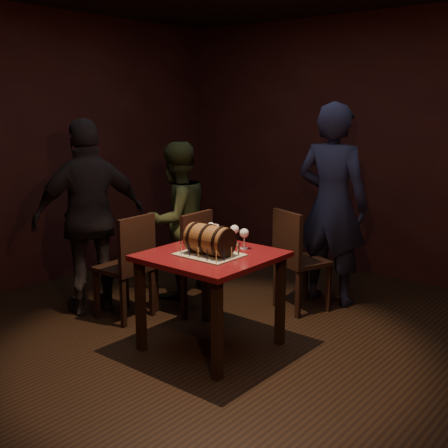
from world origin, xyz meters
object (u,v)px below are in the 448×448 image
object	(u,v)px
chair_left_front	(130,262)
chair_left_rear	(188,256)
pub_table	(211,267)
barrel_cake	(209,240)
wine_glass_right	(244,234)
wine_glass_mid	(235,230)
person_back	(332,205)
wine_glass_left	(211,228)
chair_back	(296,255)
person_left_rear	(177,220)
pint_of_ale	(210,237)
person_left_front	(90,217)

from	to	relation	value
chair_left_front	chair_left_rear	bearing A→B (deg)	58.45
pub_table	barrel_cake	bearing A→B (deg)	-59.36
barrel_cake	wine_glass_right	xyz separation A→B (m)	(0.08, 0.32, -0.00)
wine_glass_mid	person_back	size ratio (longest dim) A/B	0.09
wine_glass_right	chair_left_front	distance (m)	1.12
wine_glass_right	chair_left_front	xyz separation A→B (m)	(-1.03, -0.28, -0.35)
wine_glass_left	person_back	xyz separation A→B (m)	(0.43, 1.22, 0.07)
wine_glass_right	chair_back	bearing A→B (deg)	92.51
person_left_rear	person_back	bearing A→B (deg)	127.18
pint_of_ale	chair_left_front	bearing A→B (deg)	-166.95
pint_of_ale	chair_back	size ratio (longest dim) A/B	0.16
pub_table	wine_glass_mid	world-z (taller)	wine_glass_mid
wine_glass_mid	pint_of_ale	size ratio (longest dim) A/B	1.07
barrel_cake	chair_left_front	xyz separation A→B (m)	(-0.95, 0.04, -0.35)
chair_left_rear	chair_left_front	size ratio (longest dim) A/B	1.00
pub_table	chair_left_front	size ratio (longest dim) A/B	0.97
pub_table	wine_glass_mid	xyz separation A→B (m)	(-0.03, 0.32, 0.23)
wine_glass_left	chair_left_rear	world-z (taller)	chair_left_rear
wine_glass_left	chair_back	world-z (taller)	chair_back
wine_glass_right	pint_of_ale	bearing A→B (deg)	-158.33
pint_of_ale	chair_back	distance (m)	0.99
wine_glass_mid	person_left_front	xyz separation A→B (m)	(-1.31, -0.41, 0.00)
person_back	person_left_front	size ratio (longest dim) A/B	1.08
chair_left_front	person_left_rear	xyz separation A→B (m)	(-0.14, 0.73, 0.23)
barrel_cake	chair_left_front	world-z (taller)	barrel_cake
barrel_cake	person_left_rear	xyz separation A→B (m)	(-1.09, 0.77, -0.12)
pub_table	wine_glass_mid	size ratio (longest dim) A/B	5.59
wine_glass_left	chair_left_front	xyz separation A→B (m)	(-0.68, -0.29, -0.35)
pint_of_ale	chair_left_front	distance (m)	0.84
pub_table	pint_of_ale	world-z (taller)	pint_of_ale
pub_table	person_left_rear	size ratio (longest dim) A/B	0.60
wine_glass_right	person_left_front	distance (m)	1.49
pint_of_ale	chair_left_rear	xyz separation A→B (m)	(-0.49, 0.27, -0.30)
chair_back	pub_table	bearing A→B (deg)	-93.78
pint_of_ale	person_back	xyz separation A→B (m)	(0.34, 1.33, 0.11)
wine_glass_right	chair_back	distance (m)	0.88
person_left_front	person_left_rear	bearing A→B (deg)	179.14
pub_table	person_back	xyz separation A→B (m)	(0.19, 1.50, 0.30)
wine_glass_right	person_left_front	world-z (taller)	person_left_front
wine_glass_right	pint_of_ale	size ratio (longest dim) A/B	1.07
chair_left_rear	wine_glass_left	bearing A→B (deg)	-21.16
wine_glass_left	chair_left_front	size ratio (longest dim) A/B	0.17
pint_of_ale	wine_glass_mid	bearing A→B (deg)	52.35
chair_left_front	person_back	xyz separation A→B (m)	(1.11, 1.51, 0.41)
wine_glass_mid	chair_left_rear	size ratio (longest dim) A/B	0.17
pint_of_ale	person_left_rear	world-z (taller)	person_left_rear
wine_glass_right	chair_left_rear	size ratio (longest dim) A/B	0.17
wine_glass_right	person_left_rear	world-z (taller)	person_left_rear
pub_table	chair_left_front	world-z (taller)	chair_left_front
person_left_front	person_back	bearing A→B (deg)	154.73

